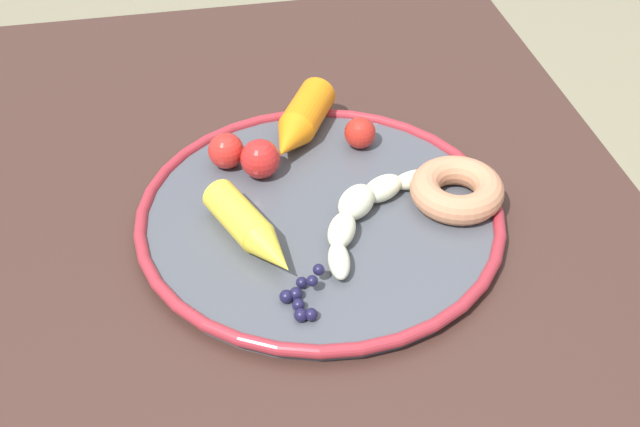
{
  "coord_description": "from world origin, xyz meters",
  "views": [
    {
      "loc": [
        -0.59,
        0.07,
        1.27
      ],
      "look_at": [
        0.01,
        -0.04,
        0.75
      ],
      "focal_mm": 46.43,
      "sensor_mm": 36.0,
      "label": 1
    }
  ],
  "objects_px": {
    "blueberry_pile": "(301,296)",
    "tomato_near": "(226,151)",
    "tomato_mid": "(260,159)",
    "banana": "(365,210)",
    "carrot_orange": "(300,123)",
    "carrot_yellow": "(252,230)",
    "donut": "(455,187)",
    "plate": "(320,216)",
    "tomato_far": "(360,133)",
    "dining_table": "(282,310)"
  },
  "relations": [
    {
      "from": "blueberry_pile",
      "to": "tomato_near",
      "type": "relative_size",
      "value": 1.43
    },
    {
      "from": "blueberry_pile",
      "to": "tomato_mid",
      "type": "xyz_separation_m",
      "value": [
        0.18,
        0.01,
        0.01
      ]
    },
    {
      "from": "banana",
      "to": "carrot_orange",
      "type": "height_order",
      "value": "carrot_orange"
    },
    {
      "from": "blueberry_pile",
      "to": "tomato_mid",
      "type": "distance_m",
      "value": 0.18
    },
    {
      "from": "carrot_yellow",
      "to": "donut",
      "type": "bearing_deg",
      "value": -82.53
    },
    {
      "from": "plate",
      "to": "tomato_far",
      "type": "distance_m",
      "value": 0.12
    },
    {
      "from": "plate",
      "to": "blueberry_pile",
      "type": "relative_size",
      "value": 6.67
    },
    {
      "from": "plate",
      "to": "carrot_orange",
      "type": "relative_size",
      "value": 2.8
    },
    {
      "from": "dining_table",
      "to": "carrot_orange",
      "type": "relative_size",
      "value": 7.61
    },
    {
      "from": "donut",
      "to": "blueberry_pile",
      "type": "bearing_deg",
      "value": 122.21
    },
    {
      "from": "carrot_yellow",
      "to": "blueberry_pile",
      "type": "distance_m",
      "value": 0.09
    },
    {
      "from": "carrot_orange",
      "to": "blueberry_pile",
      "type": "distance_m",
      "value": 0.24
    },
    {
      "from": "plate",
      "to": "banana",
      "type": "bearing_deg",
      "value": -113.11
    },
    {
      "from": "banana",
      "to": "plate",
      "type": "bearing_deg",
      "value": 66.89
    },
    {
      "from": "donut",
      "to": "banana",
      "type": "bearing_deg",
      "value": 98.57
    },
    {
      "from": "dining_table",
      "to": "blueberry_pile",
      "type": "relative_size",
      "value": 18.12
    },
    {
      "from": "carrot_orange",
      "to": "tomato_near",
      "type": "height_order",
      "value": "carrot_orange"
    },
    {
      "from": "dining_table",
      "to": "banana",
      "type": "xyz_separation_m",
      "value": [
        -0.01,
        -0.08,
        0.13
      ]
    },
    {
      "from": "tomato_near",
      "to": "tomato_far",
      "type": "relative_size",
      "value": 1.11
    },
    {
      "from": "banana",
      "to": "blueberry_pile",
      "type": "bearing_deg",
      "value": 140.17
    },
    {
      "from": "blueberry_pile",
      "to": "tomato_far",
      "type": "distance_m",
      "value": 0.24
    },
    {
      "from": "blueberry_pile",
      "to": "carrot_yellow",
      "type": "bearing_deg",
      "value": 20.75
    },
    {
      "from": "dining_table",
      "to": "banana",
      "type": "bearing_deg",
      "value": -96.79
    },
    {
      "from": "carrot_yellow",
      "to": "tomato_near",
      "type": "bearing_deg",
      "value": 4.49
    },
    {
      "from": "tomato_mid",
      "to": "blueberry_pile",
      "type": "bearing_deg",
      "value": -177.24
    },
    {
      "from": "banana",
      "to": "tomato_mid",
      "type": "distance_m",
      "value": 0.12
    },
    {
      "from": "plate",
      "to": "tomato_mid",
      "type": "bearing_deg",
      "value": 33.56
    },
    {
      "from": "banana",
      "to": "carrot_yellow",
      "type": "xyz_separation_m",
      "value": [
        -0.01,
        0.11,
        0.0
      ]
    },
    {
      "from": "plate",
      "to": "tomato_far",
      "type": "xyz_separation_m",
      "value": [
        0.1,
        -0.06,
        0.02
      ]
    },
    {
      "from": "tomato_mid",
      "to": "tomato_far",
      "type": "xyz_separation_m",
      "value": [
        0.03,
        -0.11,
        -0.0
      ]
    },
    {
      "from": "blueberry_pile",
      "to": "donut",
      "type": "bearing_deg",
      "value": -57.79
    },
    {
      "from": "carrot_orange",
      "to": "blueberry_pile",
      "type": "bearing_deg",
      "value": 170.09
    },
    {
      "from": "tomato_far",
      "to": "blueberry_pile",
      "type": "bearing_deg",
      "value": 154.53
    },
    {
      "from": "carrot_yellow",
      "to": "donut",
      "type": "relative_size",
      "value": 1.42
    },
    {
      "from": "carrot_orange",
      "to": "tomato_far",
      "type": "bearing_deg",
      "value": -113.39
    },
    {
      "from": "blueberry_pile",
      "to": "banana",
      "type": "bearing_deg",
      "value": -39.83
    },
    {
      "from": "banana",
      "to": "carrot_yellow",
      "type": "height_order",
      "value": "carrot_yellow"
    },
    {
      "from": "banana",
      "to": "tomato_far",
      "type": "relative_size",
      "value": 4.02
    },
    {
      "from": "carrot_yellow",
      "to": "tomato_far",
      "type": "distance_m",
      "value": 0.19
    },
    {
      "from": "plate",
      "to": "tomato_near",
      "type": "xyz_separation_m",
      "value": [
        0.09,
        0.08,
        0.02
      ]
    },
    {
      "from": "plate",
      "to": "donut",
      "type": "distance_m",
      "value": 0.13
    },
    {
      "from": "dining_table",
      "to": "tomato_far",
      "type": "xyz_separation_m",
      "value": [
        0.11,
        -0.1,
        0.14
      ]
    },
    {
      "from": "dining_table",
      "to": "carrot_orange",
      "type": "bearing_deg",
      "value": -18.66
    },
    {
      "from": "donut",
      "to": "tomato_mid",
      "type": "height_order",
      "value": "tomato_mid"
    },
    {
      "from": "banana",
      "to": "tomato_near",
      "type": "relative_size",
      "value": 3.63
    },
    {
      "from": "carrot_orange",
      "to": "tomato_mid",
      "type": "height_order",
      "value": "same"
    },
    {
      "from": "tomato_near",
      "to": "plate",
      "type": "bearing_deg",
      "value": -139.84
    },
    {
      "from": "carrot_yellow",
      "to": "tomato_mid",
      "type": "relative_size",
      "value": 3.22
    },
    {
      "from": "dining_table",
      "to": "banana",
      "type": "distance_m",
      "value": 0.16
    },
    {
      "from": "carrot_yellow",
      "to": "tomato_mid",
      "type": "distance_m",
      "value": 0.1
    }
  ]
}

